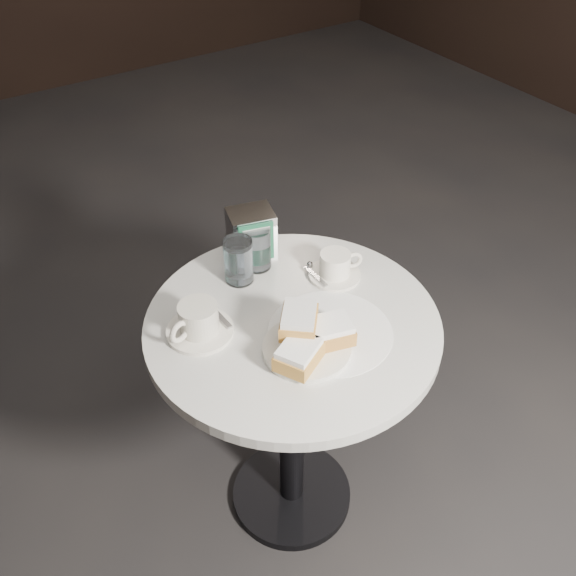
% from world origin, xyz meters
% --- Properties ---
extents(ground, '(7.00, 7.00, 0.00)m').
position_xyz_m(ground, '(0.00, 0.00, 0.00)').
color(ground, black).
rests_on(ground, ground).
extents(cafe_table, '(0.70, 0.70, 0.74)m').
position_xyz_m(cafe_table, '(0.00, 0.00, 0.55)').
color(cafe_table, black).
rests_on(cafe_table, ground).
extents(sugar_spill, '(0.29, 0.29, 0.00)m').
position_xyz_m(sugar_spill, '(0.05, -0.08, 0.75)').
color(sugar_spill, white).
rests_on(sugar_spill, cafe_table).
extents(beignet_plate, '(0.23, 0.23, 0.10)m').
position_xyz_m(beignet_plate, '(-0.03, -0.10, 0.78)').
color(beignet_plate, silver).
rests_on(beignet_plate, cafe_table).
extents(coffee_cup_left, '(0.20, 0.20, 0.08)m').
position_xyz_m(coffee_cup_left, '(-0.20, 0.08, 0.78)').
color(coffee_cup_left, silver).
rests_on(coffee_cup_left, cafe_table).
extents(coffee_cup_right, '(0.16, 0.16, 0.07)m').
position_xyz_m(coffee_cup_right, '(0.18, 0.08, 0.77)').
color(coffee_cup_right, silver).
rests_on(coffee_cup_right, cafe_table).
extents(water_glass_left, '(0.08, 0.08, 0.12)m').
position_xyz_m(water_glass_left, '(-0.03, 0.20, 0.80)').
color(water_glass_left, white).
rests_on(water_glass_left, cafe_table).
extents(water_glass_right, '(0.07, 0.07, 0.12)m').
position_xyz_m(water_glass_right, '(0.04, 0.22, 0.80)').
color(water_glass_right, silver).
rests_on(water_glass_right, cafe_table).
extents(napkin_dispenser, '(0.13, 0.12, 0.13)m').
position_xyz_m(napkin_dispenser, '(0.05, 0.27, 0.81)').
color(napkin_dispenser, silver).
rests_on(napkin_dispenser, cafe_table).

